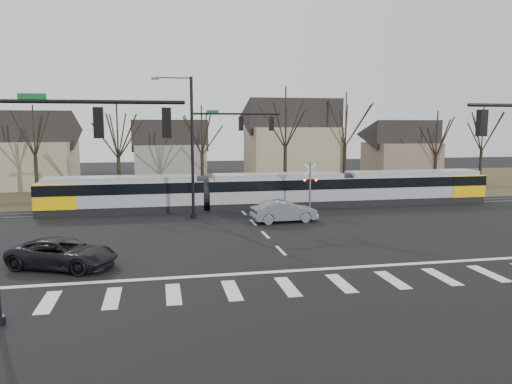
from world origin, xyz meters
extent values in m
plane|color=black|center=(0.00, 0.00, 0.00)|extent=(140.00, 140.00, 0.00)
cube|color=#38331E|center=(0.00, 32.00, 0.01)|extent=(140.00, 28.00, 0.01)
cube|color=silver|center=(-10.80, -4.00, 0.01)|extent=(0.60, 2.60, 0.01)
cube|color=silver|center=(-8.40, -4.00, 0.01)|extent=(0.60, 2.60, 0.01)
cube|color=silver|center=(-6.00, -4.00, 0.01)|extent=(0.60, 2.60, 0.01)
cube|color=silver|center=(-3.60, -4.00, 0.01)|extent=(0.60, 2.60, 0.01)
cube|color=silver|center=(-1.20, -4.00, 0.01)|extent=(0.60, 2.60, 0.01)
cube|color=silver|center=(1.20, -4.00, 0.01)|extent=(0.60, 2.60, 0.01)
cube|color=silver|center=(3.60, -4.00, 0.01)|extent=(0.60, 2.60, 0.01)
cube|color=silver|center=(6.00, -4.00, 0.01)|extent=(0.60, 2.60, 0.01)
cube|color=silver|center=(8.40, -4.00, 0.01)|extent=(0.60, 2.60, 0.01)
cube|color=silver|center=(0.00, -1.80, 0.01)|extent=(28.00, 0.35, 0.01)
cube|color=silver|center=(0.00, 2.00, 0.01)|extent=(0.18, 2.00, 0.01)
cube|color=silver|center=(0.00, 6.00, 0.01)|extent=(0.18, 2.00, 0.01)
cube|color=silver|center=(0.00, 10.00, 0.01)|extent=(0.18, 2.00, 0.01)
cube|color=silver|center=(0.00, 14.00, 0.01)|extent=(0.18, 2.00, 0.01)
cube|color=silver|center=(0.00, 18.00, 0.01)|extent=(0.18, 2.00, 0.01)
cube|color=silver|center=(0.00, 22.00, 0.01)|extent=(0.18, 2.00, 0.01)
cube|color=silver|center=(0.00, 26.00, 0.01)|extent=(0.18, 2.00, 0.01)
cube|color=silver|center=(0.00, 30.00, 0.01)|extent=(0.18, 2.00, 0.01)
cube|color=#59595E|center=(0.00, 15.10, 0.03)|extent=(90.00, 0.12, 0.06)
cube|color=#59595E|center=(0.00, 16.50, 0.03)|extent=(90.00, 0.12, 0.06)
cube|color=gray|center=(-9.30, 16.00, 1.41)|extent=(12.53, 2.70, 2.82)
cube|color=black|center=(-9.30, 16.00, 1.98)|extent=(12.55, 2.74, 0.82)
cube|color=#FFBD07|center=(-14.02, 16.00, 1.49)|extent=(3.09, 2.76, 1.88)
cube|color=gray|center=(3.23, 16.00, 1.41)|extent=(11.57, 2.70, 2.82)
cube|color=black|center=(3.23, 16.00, 1.98)|extent=(11.59, 2.74, 0.82)
cube|color=gray|center=(15.29, 16.00, 1.41)|extent=(12.53, 2.70, 2.82)
cube|color=black|center=(15.29, 16.00, 1.98)|extent=(12.55, 2.74, 0.82)
cube|color=#FFBD07|center=(20.01, 16.00, 1.49)|extent=(3.09, 2.76, 1.88)
imported|color=slate|center=(2.18, 9.80, 0.77)|extent=(2.47, 4.95, 1.53)
imported|color=black|center=(-11.05, 0.80, 0.72)|extent=(6.17, 6.91, 1.43)
cylinder|color=black|center=(-8.75, -6.00, 7.60)|extent=(6.50, 0.14, 0.14)
cube|color=#0C5926|center=(-10.50, -6.00, 7.75)|extent=(0.90, 0.03, 0.22)
cube|color=black|center=(-8.43, -6.00, 6.90)|extent=(0.32, 0.32, 1.05)
sphere|color=#FF0C07|center=(-8.43, -6.00, 7.23)|extent=(0.22, 0.22, 0.22)
cube|color=black|center=(-6.15, -6.00, 6.90)|extent=(0.32, 0.32, 1.05)
sphere|color=#FF0C07|center=(-6.15, -6.00, 7.23)|extent=(0.22, 0.22, 0.22)
cube|color=black|center=(6.15, -6.00, 6.90)|extent=(0.32, 0.32, 1.05)
sphere|color=#FF0C07|center=(6.15, -6.00, 7.23)|extent=(0.22, 0.22, 0.22)
cylinder|color=black|center=(-4.00, 12.50, 5.10)|extent=(0.22, 0.22, 10.20)
cylinder|color=black|center=(-4.00, 12.50, 0.15)|extent=(0.44, 0.44, 0.30)
cylinder|color=black|center=(-0.75, 12.50, 7.60)|extent=(6.50, 0.14, 0.14)
cube|color=#0C5926|center=(-2.50, 12.50, 7.75)|extent=(0.90, 0.03, 0.22)
cube|color=black|center=(-0.42, 12.50, 6.90)|extent=(0.32, 0.32, 1.05)
sphere|color=#FF0C07|center=(-0.42, 12.50, 7.23)|extent=(0.22, 0.22, 0.22)
cube|color=black|center=(1.85, 12.50, 6.90)|extent=(0.32, 0.32, 1.05)
sphere|color=#FF0C07|center=(1.85, 12.50, 7.23)|extent=(0.22, 0.22, 0.22)
cube|color=#59595B|center=(-6.50, 12.50, 10.02)|extent=(0.55, 0.22, 0.14)
cylinder|color=#59595B|center=(5.00, 12.80, 2.00)|extent=(0.14, 0.14, 4.00)
cylinder|color=#59595B|center=(5.00, 12.80, 0.10)|extent=(0.36, 0.36, 0.20)
cube|color=silver|center=(5.00, 12.80, 3.40)|extent=(0.95, 0.04, 0.95)
cube|color=silver|center=(5.00, 12.80, 3.40)|extent=(0.95, 0.04, 0.95)
cube|color=black|center=(5.00, 12.80, 2.60)|extent=(1.00, 0.10, 0.12)
sphere|color=#FF0C07|center=(4.55, 12.72, 2.60)|extent=(0.18, 0.18, 0.18)
sphere|color=#FF0C07|center=(5.45, 12.72, 2.60)|extent=(0.18, 0.18, 0.18)
cube|color=gray|center=(-20.00, 34.00, 2.50)|extent=(9.00, 8.00, 5.00)
cube|color=gray|center=(-5.00, 36.00, 2.25)|extent=(8.00, 7.00, 4.50)
cube|color=gray|center=(9.00, 33.00, 3.25)|extent=(10.00, 8.00, 6.50)
cube|color=#695A4D|center=(24.00, 35.00, 2.25)|extent=(8.00, 7.00, 4.50)
camera|label=1|loc=(-6.49, -23.79, 6.85)|focal=35.00mm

